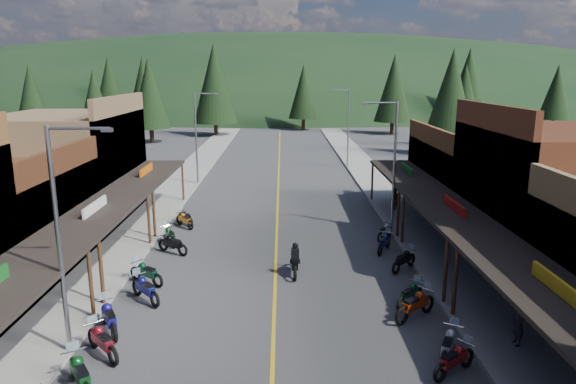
{
  "coord_description": "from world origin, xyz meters",
  "views": [
    {
      "loc": [
        0.34,
        -22.31,
        9.62
      ],
      "look_at": [
        0.67,
        6.07,
        3.0
      ],
      "focal_mm": 32.0,
      "sensor_mm": 36.0,
      "label": 1
    }
  ],
  "objects_px": {
    "bike_west_9": "(173,243)",
    "bike_west_10": "(169,235)",
    "pine_3": "(304,92)",
    "bike_west_7": "(145,288)",
    "pine_2": "(214,84)",
    "bike_east_9": "(384,242)",
    "bike_east_4": "(454,359)",
    "pedestrian_east_b": "(394,199)",
    "bike_east_6": "(415,303)",
    "bike_west_4": "(80,373)",
    "pine_6": "(556,92)",
    "bike_west_8": "(146,272)",
    "rider_on_bike": "(295,261)",
    "pine_5": "(468,82)",
    "bike_west_12": "(186,216)",
    "bike_west_11": "(185,219)",
    "bike_east_7": "(410,293)",
    "pine_10": "(149,94)",
    "pedestrian_east_a": "(518,324)",
    "streetlight_3": "(347,125)",
    "pine_9": "(464,98)",
    "shop_east_3": "(481,181)",
    "pine_7": "(109,86)",
    "streetlight_0": "(62,232)",
    "bike_east_8": "(404,259)",
    "shop_west_3": "(69,167)",
    "pine_8": "(95,104)",
    "bike_west_5": "(102,340)",
    "bike_east_5": "(449,344)",
    "pine_11": "(451,94)",
    "bike_east_10": "(385,231)",
    "shop_east_2": "(558,201)",
    "streetlight_2": "(392,161)",
    "pine_1": "(144,86)",
    "bike_west_6": "(109,317)"
  },
  "relations": [
    {
      "from": "bike_east_7",
      "to": "pine_11",
      "type": "bearing_deg",
      "value": 111.81
    },
    {
      "from": "bike_west_4",
      "to": "pedestrian_east_a",
      "type": "distance_m",
      "value": 14.76
    },
    {
      "from": "pine_7",
      "to": "bike_east_8",
      "type": "distance_m",
      "value": 83.9
    },
    {
      "from": "pine_11",
      "to": "bike_west_9",
      "type": "distance_m",
      "value": 42.91
    },
    {
      "from": "shop_west_3",
      "to": "pine_7",
      "type": "height_order",
      "value": "pine_7"
    },
    {
      "from": "pine_10",
      "to": "bike_east_9",
      "type": "height_order",
      "value": "pine_10"
    },
    {
      "from": "pine_5",
      "to": "pine_9",
      "type": "distance_m",
      "value": 28.84
    },
    {
      "from": "bike_west_9",
      "to": "bike_west_10",
      "type": "relative_size",
      "value": 1.02
    },
    {
      "from": "rider_on_bike",
      "to": "bike_east_6",
      "type": "bearing_deg",
      "value": -43.79
    },
    {
      "from": "shop_east_2",
      "to": "streetlight_2",
      "type": "distance_m",
      "value": 9.34
    },
    {
      "from": "pine_10",
      "to": "pine_6",
      "type": "bearing_deg",
      "value": 12.34
    },
    {
      "from": "bike_west_11",
      "to": "bike_east_7",
      "type": "height_order",
      "value": "bike_east_7"
    },
    {
      "from": "bike_west_12",
      "to": "bike_west_5",
      "type": "bearing_deg",
      "value": -126.69
    },
    {
      "from": "bike_west_7",
      "to": "pedestrian_east_b",
      "type": "height_order",
      "value": "pedestrian_east_b"
    },
    {
      "from": "pine_3",
      "to": "pine_8",
      "type": "distance_m",
      "value": 36.77
    },
    {
      "from": "shop_east_2",
      "to": "bike_west_10",
      "type": "distance_m",
      "value": 20.51
    },
    {
      "from": "pine_3",
      "to": "bike_east_4",
      "type": "bearing_deg",
      "value": -88.5
    },
    {
      "from": "bike_east_5",
      "to": "bike_west_5",
      "type": "bearing_deg",
      "value": -152.54
    },
    {
      "from": "shop_west_3",
      "to": "pine_10",
      "type": "height_order",
      "value": "pine_10"
    },
    {
      "from": "streetlight_2",
      "to": "pine_1",
      "type": "bearing_deg",
      "value": 116.53
    },
    {
      "from": "pine_7",
      "to": "bike_east_7",
      "type": "relative_size",
      "value": 6.2
    },
    {
      "from": "bike_west_9",
      "to": "bike_east_7",
      "type": "bearing_deg",
      "value": -85.81
    },
    {
      "from": "streetlight_2",
      "to": "pine_7",
      "type": "bearing_deg",
      "value": 119.81
    },
    {
      "from": "pine_7",
      "to": "bike_west_7",
      "type": "bearing_deg",
      "value": -71.21
    },
    {
      "from": "pine_2",
      "to": "bike_west_8",
      "type": "height_order",
      "value": "pine_2"
    },
    {
      "from": "bike_east_4",
      "to": "pedestrian_east_b",
      "type": "distance_m",
      "value": 20.29
    },
    {
      "from": "streetlight_3",
      "to": "pine_9",
      "type": "distance_m",
      "value": 22.79
    },
    {
      "from": "rider_on_bike",
      "to": "pine_11",
      "type": "bearing_deg",
      "value": 63.86
    },
    {
      "from": "streetlight_3",
      "to": "pine_9",
      "type": "xyz_separation_m",
      "value": [
        17.05,
        15.0,
        1.92
      ]
    },
    {
      "from": "shop_east_3",
      "to": "bike_east_5",
      "type": "bearing_deg",
      "value": -113.46
    },
    {
      "from": "pine_3",
      "to": "bike_west_11",
      "type": "xyz_separation_m",
      "value": [
        -9.86,
        -56.96,
        -5.93
      ]
    },
    {
      "from": "bike_west_12",
      "to": "bike_east_8",
      "type": "distance_m",
      "value": 14.76
    },
    {
      "from": "streetlight_0",
      "to": "bike_east_6",
      "type": "xyz_separation_m",
      "value": [
        12.59,
        2.49,
        -3.8
      ]
    },
    {
      "from": "pine_10",
      "to": "bike_east_5",
      "type": "height_order",
      "value": "pine_10"
    },
    {
      "from": "bike_east_6",
      "to": "pine_6",
      "type": "bearing_deg",
      "value": 110.64
    },
    {
      "from": "bike_west_4",
      "to": "bike_east_6",
      "type": "relative_size",
      "value": 1.01
    },
    {
      "from": "bike_west_6",
      "to": "bike_east_9",
      "type": "height_order",
      "value": "bike_west_6"
    },
    {
      "from": "bike_east_5",
      "to": "pine_11",
      "type": "bearing_deg",
      "value": 101.74
    },
    {
      "from": "bike_east_4",
      "to": "bike_east_6",
      "type": "relative_size",
      "value": 0.87
    },
    {
      "from": "bike_east_10",
      "to": "pedestrian_east_b",
      "type": "height_order",
      "value": "pedestrian_east_b"
    },
    {
      "from": "bike_east_4",
      "to": "bike_east_9",
      "type": "xyz_separation_m",
      "value": [
        -0.0,
        11.75,
        0.01
      ]
    },
    {
      "from": "pine_7",
      "to": "bike_west_10",
      "type": "relative_size",
      "value": 6.07
    },
    {
      "from": "bike_west_4",
      "to": "pine_6",
      "type": "bearing_deg",
      "value": 19.83
    },
    {
      "from": "shop_east_3",
      "to": "pine_7",
      "type": "relative_size",
      "value": 0.87
    },
    {
      "from": "pine_5",
      "to": "bike_west_12",
      "type": "relative_size",
      "value": 7.52
    },
    {
      "from": "pine_5",
      "to": "pine_3",
      "type": "bearing_deg",
      "value": -168.69
    },
    {
      "from": "pine_6",
      "to": "pine_11",
      "type": "height_order",
      "value": "pine_11"
    },
    {
      "from": "pine_3",
      "to": "bike_west_7",
      "type": "xyz_separation_m",
      "value": [
        -9.54,
        -67.8,
        -5.84
      ]
    },
    {
      "from": "pine_2",
      "to": "bike_east_9",
      "type": "height_order",
      "value": "pine_2"
    },
    {
      "from": "bike_west_6",
      "to": "bike_west_8",
      "type": "bearing_deg",
      "value": 57.85
    }
  ]
}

